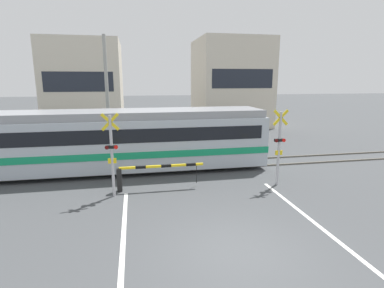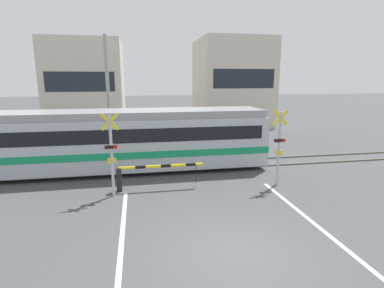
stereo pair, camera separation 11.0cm
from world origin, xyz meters
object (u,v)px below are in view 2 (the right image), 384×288
(commuter_train, at_px, (63,141))
(crossing_signal_left, at_px, (111,151))
(crossing_barrier_far, at_px, (216,142))
(pedestrian, at_px, (189,130))
(crossing_barrier_near, at_px, (142,173))
(crossing_signal_right, at_px, (279,144))

(commuter_train, distance_m, crossing_signal_left, 4.30)
(crossing_barrier_far, bearing_deg, pedestrian, 108.31)
(crossing_barrier_near, distance_m, pedestrian, 9.49)
(crossing_signal_left, bearing_deg, commuter_train, 126.04)
(crossing_barrier_far, relative_size, pedestrian, 2.19)
(crossing_signal_right, xyz_separation_m, pedestrian, (-2.23, 9.29, -0.87))
(commuter_train, height_order, crossing_barrier_near, commuter_train)
(commuter_train, height_order, crossing_signal_left, crossing_signal_left)
(crossing_barrier_far, xyz_separation_m, crossing_signal_right, (1.15, -6.00, 1.07))
(crossing_signal_right, bearing_deg, crossing_barrier_near, 175.24)
(crossing_barrier_far, height_order, pedestrian, pedestrian)
(crossing_signal_left, relative_size, pedestrian, 2.00)
(commuter_train, relative_size, crossing_barrier_far, 5.53)
(crossing_signal_right, distance_m, pedestrian, 9.59)
(commuter_train, bearing_deg, crossing_signal_left, -53.96)
(pedestrian, bearing_deg, crossing_barrier_near, -111.78)
(crossing_signal_left, bearing_deg, crossing_barrier_far, 46.22)
(crossing_barrier_far, relative_size, crossing_signal_left, 1.09)
(crossing_barrier_near, bearing_deg, pedestrian, 68.22)
(crossing_barrier_near, distance_m, crossing_barrier_far, 7.19)
(crossing_barrier_far, bearing_deg, commuter_train, -163.04)
(commuter_train, relative_size, pedestrian, 12.13)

